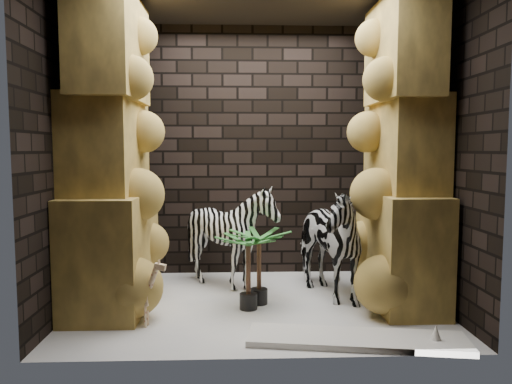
{
  "coord_description": "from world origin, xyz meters",
  "views": [
    {
      "loc": [
        -0.19,
        -4.66,
        1.52
      ],
      "look_at": [
        -0.0,
        0.15,
        1.1
      ],
      "focal_mm": 34.02,
      "sensor_mm": 36.0,
      "label": 1
    }
  ],
  "objects_px": {
    "zebra_left": "(231,241)",
    "surfboard": "(357,339)",
    "zebra_right": "(322,232)",
    "palm_front": "(259,267)",
    "palm_back": "(248,272)",
    "giraffe_toy": "(137,292)"
  },
  "relations": [
    {
      "from": "zebra_right",
      "to": "giraffe_toy",
      "type": "distance_m",
      "value": 1.93
    },
    {
      "from": "zebra_right",
      "to": "palm_front",
      "type": "relative_size",
      "value": 1.8
    },
    {
      "from": "zebra_right",
      "to": "palm_front",
      "type": "height_order",
      "value": "zebra_right"
    },
    {
      "from": "zebra_right",
      "to": "zebra_left",
      "type": "height_order",
      "value": "zebra_right"
    },
    {
      "from": "palm_front",
      "to": "palm_back",
      "type": "relative_size",
      "value": 1.03
    },
    {
      "from": "palm_back",
      "to": "palm_front",
      "type": "bearing_deg",
      "value": 55.5
    },
    {
      "from": "zebra_left",
      "to": "surfboard",
      "type": "relative_size",
      "value": 0.67
    },
    {
      "from": "zebra_right",
      "to": "surfboard",
      "type": "relative_size",
      "value": 0.78
    },
    {
      "from": "zebra_right",
      "to": "zebra_left",
      "type": "distance_m",
      "value": 1.01
    },
    {
      "from": "zebra_left",
      "to": "palm_back",
      "type": "relative_size",
      "value": 1.58
    },
    {
      "from": "zebra_left",
      "to": "surfboard",
      "type": "xyz_separation_m",
      "value": [
        1.01,
        -1.56,
        -0.5
      ]
    },
    {
      "from": "zebra_left",
      "to": "giraffe_toy",
      "type": "distance_m",
      "value": 1.4
    },
    {
      "from": "zebra_left",
      "to": "surfboard",
      "type": "distance_m",
      "value": 1.92
    },
    {
      "from": "palm_front",
      "to": "surfboard",
      "type": "xyz_separation_m",
      "value": [
        0.73,
        -0.99,
        -0.35
      ]
    },
    {
      "from": "palm_front",
      "to": "giraffe_toy",
      "type": "bearing_deg",
      "value": -152.15
    },
    {
      "from": "surfboard",
      "to": "zebra_left",
      "type": "bearing_deg",
      "value": 131.9
    },
    {
      "from": "giraffe_toy",
      "to": "surfboard",
      "type": "bearing_deg",
      "value": -4.42
    },
    {
      "from": "zebra_right",
      "to": "palm_back",
      "type": "distance_m",
      "value": 0.9
    },
    {
      "from": "zebra_right",
      "to": "palm_back",
      "type": "bearing_deg",
      "value": -173.37
    },
    {
      "from": "palm_front",
      "to": "palm_back",
      "type": "xyz_separation_m",
      "value": [
        -0.11,
        -0.16,
        -0.01
      ]
    },
    {
      "from": "giraffe_toy",
      "to": "palm_back",
      "type": "relative_size",
      "value": 0.83
    },
    {
      "from": "zebra_left",
      "to": "palm_front",
      "type": "relative_size",
      "value": 1.53
    }
  ]
}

